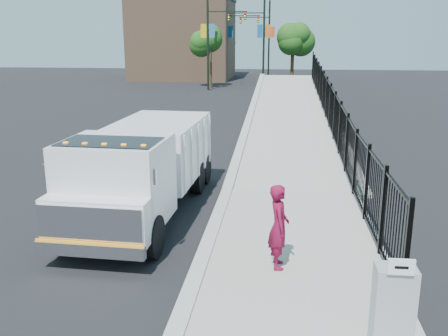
# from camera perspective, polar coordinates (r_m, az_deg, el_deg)

# --- Properties ---
(ground) EXTENTS (120.00, 120.00, 0.00)m
(ground) POSITION_cam_1_polar(r_m,az_deg,el_deg) (10.73, -1.95, -9.38)
(ground) COLOR black
(ground) RESTS_ON ground
(sidewalk) EXTENTS (3.55, 12.00, 0.12)m
(sidewalk) POSITION_cam_1_polar(r_m,az_deg,el_deg) (8.83, 8.92, -14.81)
(sidewalk) COLOR #9E998E
(sidewalk) RESTS_ON ground
(curb) EXTENTS (0.30, 12.00, 0.16)m
(curb) POSITION_cam_1_polar(r_m,az_deg,el_deg) (8.93, -3.90, -14.13)
(curb) COLOR #ADAAA3
(curb) RESTS_ON ground
(ramp) EXTENTS (3.95, 24.06, 3.19)m
(ramp) POSITION_cam_1_polar(r_m,az_deg,el_deg) (26.05, 7.95, 4.99)
(ramp) COLOR #9E998E
(ramp) RESTS_ON ground
(iron_fence) EXTENTS (0.10, 28.00, 1.80)m
(iron_fence) POSITION_cam_1_polar(r_m,az_deg,el_deg) (22.05, 11.95, 5.40)
(iron_fence) COLOR black
(iron_fence) RESTS_ON ground
(truck) EXTENTS (2.50, 6.93, 2.35)m
(truck) POSITION_cam_1_polar(r_m,az_deg,el_deg) (12.47, -9.34, 0.35)
(truck) COLOR black
(truck) RESTS_ON ground
(worker) EXTENTS (0.45, 0.64, 1.63)m
(worker) POSITION_cam_1_polar(r_m,az_deg,el_deg) (9.49, 6.27, -6.66)
(worker) COLOR maroon
(worker) RESTS_ON sidewalk
(utility_cabinet) EXTENTS (0.55, 0.40, 1.25)m
(utility_cabinet) POSITION_cam_1_polar(r_m,az_deg,el_deg) (7.56, 18.74, -14.95)
(utility_cabinet) COLOR gray
(utility_cabinet) RESTS_ON sidewalk
(arrow_sign) EXTENTS (0.35, 0.04, 0.22)m
(arrow_sign) POSITION_cam_1_polar(r_m,az_deg,el_deg) (7.04, 19.60, -10.60)
(arrow_sign) COLOR white
(arrow_sign) RESTS_ON utility_cabinet
(light_pole_0) EXTENTS (3.77, 0.22, 8.00)m
(light_pole_0) POSITION_cam_1_polar(r_m,az_deg,el_deg) (42.12, -1.44, 14.81)
(light_pole_0) COLOR black
(light_pole_0) RESTS_ON ground
(light_pole_1) EXTENTS (3.77, 0.22, 8.00)m
(light_pole_1) POSITION_cam_1_polar(r_m,az_deg,el_deg) (44.53, 4.17, 14.78)
(light_pole_1) COLOR black
(light_pole_1) RESTS_ON ground
(light_pole_2) EXTENTS (3.77, 0.22, 8.00)m
(light_pole_2) POSITION_cam_1_polar(r_m,az_deg,el_deg) (50.78, 0.71, 14.82)
(light_pole_2) COLOR black
(light_pole_2) RESTS_ON ground
(light_pole_3) EXTENTS (3.77, 0.22, 8.00)m
(light_pole_3) POSITION_cam_1_polar(r_m,az_deg,el_deg) (54.88, 4.84, 14.77)
(light_pole_3) COLOR black
(light_pole_3) RESTS_ON ground
(tree_0) EXTENTS (2.35, 2.35, 5.17)m
(tree_0) POSITION_cam_1_polar(r_m,az_deg,el_deg) (44.28, -1.64, 14.24)
(tree_0) COLOR #382314
(tree_0) RESTS_ON ground
(tree_1) EXTENTS (2.63, 2.63, 5.32)m
(tree_1) POSITION_cam_1_polar(r_m,az_deg,el_deg) (51.34, 7.89, 14.22)
(tree_1) COLOR #382314
(tree_1) RESTS_ON ground
(tree_2) EXTENTS (2.45, 2.45, 5.22)m
(tree_2) POSITION_cam_1_polar(r_m,az_deg,el_deg) (59.58, -0.00, 14.41)
(tree_2) COLOR #382314
(tree_2) RESTS_ON ground
(building) EXTENTS (10.00, 10.00, 8.00)m
(building) POSITION_cam_1_polar(r_m,az_deg,el_deg) (54.69, -4.60, 14.39)
(building) COLOR #8C664C
(building) RESTS_ON ground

